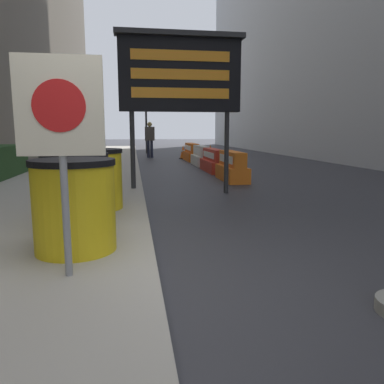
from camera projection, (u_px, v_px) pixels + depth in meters
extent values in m
plane|color=#2D2D33|center=(158.00, 287.00, 3.29)|extent=(120.00, 120.00, 0.00)
cylinder|color=yellow|center=(75.00, 208.00, 3.75)|extent=(0.80, 0.80, 0.87)
cylinder|color=black|center=(72.00, 162.00, 3.67)|extent=(0.83, 0.83, 0.06)
cylinder|color=yellow|center=(76.00, 192.00, 4.76)|extent=(0.80, 0.80, 0.87)
cylinder|color=black|center=(74.00, 155.00, 4.68)|extent=(0.83, 0.83, 0.06)
cylinder|color=yellow|center=(96.00, 181.00, 5.81)|extent=(0.80, 0.80, 0.87)
cylinder|color=black|center=(95.00, 151.00, 5.73)|extent=(0.83, 0.83, 0.06)
cylinder|color=gray|center=(65.00, 194.00, 3.04)|extent=(0.06, 0.06, 1.39)
cube|color=beige|center=(59.00, 106.00, 2.91)|extent=(0.68, 0.04, 0.77)
cylinder|color=red|center=(59.00, 106.00, 2.89)|extent=(0.41, 0.01, 0.41)
cylinder|color=#28282B|center=(133.00, 154.00, 7.82)|extent=(0.10, 0.10, 1.75)
cylinder|color=#28282B|center=(226.00, 153.00, 8.13)|extent=(0.10, 0.10, 1.75)
cube|color=black|center=(180.00, 75.00, 7.72)|extent=(2.52, 0.24, 1.47)
cube|color=#28282B|center=(180.00, 34.00, 7.52)|extent=(2.64, 0.34, 0.10)
cube|color=orange|center=(181.00, 55.00, 7.53)|extent=(2.02, 0.02, 0.21)
cube|color=orange|center=(181.00, 74.00, 7.59)|extent=(2.02, 0.02, 0.21)
cube|color=orange|center=(181.00, 93.00, 7.65)|extent=(2.02, 0.02, 0.21)
cube|color=orange|center=(232.00, 173.00, 10.29)|extent=(0.56, 1.71, 0.40)
cube|color=orange|center=(232.00, 159.00, 10.23)|extent=(0.34, 1.71, 0.40)
cube|color=white|center=(226.00, 159.00, 10.20)|extent=(0.02, 1.36, 0.20)
cube|color=red|center=(214.00, 166.00, 12.61)|extent=(0.57, 2.08, 0.38)
cube|color=red|center=(214.00, 155.00, 12.55)|extent=(0.34, 2.08, 0.38)
cube|color=white|center=(208.00, 155.00, 12.52)|extent=(0.02, 1.67, 0.19)
cube|color=silver|center=(201.00, 160.00, 14.92)|extent=(0.57, 1.81, 0.39)
cube|color=silver|center=(201.00, 151.00, 14.86)|extent=(0.34, 1.81, 0.39)
cube|color=white|center=(197.00, 151.00, 14.83)|extent=(0.02, 1.45, 0.19)
cube|color=orange|center=(192.00, 156.00, 17.23)|extent=(0.58, 2.04, 0.40)
cube|color=orange|center=(192.00, 148.00, 17.16)|extent=(0.35, 2.04, 0.40)
cube|color=white|center=(188.00, 148.00, 17.14)|extent=(0.02, 1.63, 0.20)
cube|color=black|center=(199.00, 160.00, 17.15)|extent=(0.32, 0.32, 0.04)
cone|color=orange|center=(199.00, 154.00, 17.10)|extent=(0.25, 0.25, 0.52)
cylinder|color=white|center=(199.00, 154.00, 17.10)|extent=(0.15, 0.15, 0.07)
cube|color=black|center=(210.00, 157.00, 19.39)|extent=(0.38, 0.38, 0.04)
cone|color=orange|center=(210.00, 150.00, 19.33)|extent=(0.31, 0.31, 0.65)
cylinder|color=white|center=(210.00, 150.00, 19.33)|extent=(0.18, 0.18, 0.09)
cube|color=black|center=(183.00, 158.00, 18.39)|extent=(0.38, 0.38, 0.04)
cone|color=orange|center=(183.00, 151.00, 18.33)|extent=(0.31, 0.31, 0.64)
cylinder|color=white|center=(183.00, 151.00, 18.33)|extent=(0.18, 0.18, 0.09)
cylinder|color=#2D2D30|center=(146.00, 123.00, 22.58)|extent=(0.12, 0.12, 3.64)
cube|color=#23281E|center=(146.00, 99.00, 22.20)|extent=(0.28, 0.28, 0.84)
sphere|color=#360605|center=(146.00, 94.00, 22.01)|extent=(0.15, 0.15, 0.15)
sphere|color=gold|center=(146.00, 99.00, 22.05)|extent=(0.15, 0.15, 0.15)
sphere|color=black|center=(146.00, 104.00, 22.10)|extent=(0.15, 0.15, 0.15)
cylinder|color=#2D2D30|center=(228.00, 120.00, 24.98)|extent=(0.12, 0.12, 4.21)
cube|color=#23281E|center=(229.00, 93.00, 24.56)|extent=(0.28, 0.28, 0.84)
sphere|color=#360605|center=(230.00, 89.00, 24.36)|extent=(0.15, 0.15, 0.15)
sphere|color=gold|center=(230.00, 93.00, 24.41)|extent=(0.15, 0.15, 0.15)
sphere|color=black|center=(230.00, 98.00, 24.45)|extent=(0.15, 0.15, 0.15)
cylinder|color=#23283D|center=(148.00, 149.00, 19.11)|extent=(0.14, 0.14, 0.87)
cylinder|color=#23283D|center=(152.00, 149.00, 19.14)|extent=(0.14, 0.14, 0.87)
cube|color=#47423D|center=(150.00, 134.00, 19.00)|extent=(0.51, 0.34, 0.69)
sphere|color=tan|center=(150.00, 124.00, 18.92)|extent=(0.24, 0.24, 0.24)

